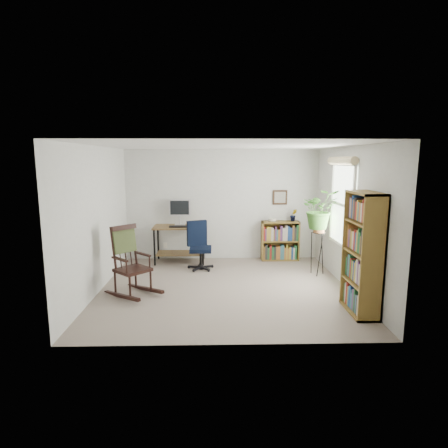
{
  "coord_description": "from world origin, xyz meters",
  "views": [
    {
      "loc": [
        -0.16,
        -6.15,
        2.17
      ],
      "look_at": [
        0.0,
        0.4,
        1.05
      ],
      "focal_mm": 30.0,
      "sensor_mm": 36.0,
      "label": 1
    }
  ],
  "objects_px": {
    "tall_bookshelf": "(362,253)",
    "desk": "(180,244)",
    "low_bookshelf": "(280,241)",
    "rocking_chair": "(132,260)",
    "office_chair": "(201,245)"
  },
  "relations": [
    {
      "from": "low_bookshelf",
      "to": "tall_bookshelf",
      "type": "xyz_separation_m",
      "value": [
        0.66,
        -2.89,
        0.44
      ]
    },
    {
      "from": "tall_bookshelf",
      "to": "desk",
      "type": "bearing_deg",
      "value": 135.7
    },
    {
      "from": "desk",
      "to": "low_bookshelf",
      "type": "relative_size",
      "value": 1.27
    },
    {
      "from": "office_chair",
      "to": "low_bookshelf",
      "type": "height_order",
      "value": "office_chair"
    },
    {
      "from": "rocking_chair",
      "to": "office_chair",
      "type": "bearing_deg",
      "value": 6.93
    },
    {
      "from": "office_chair",
      "to": "rocking_chair",
      "type": "distance_m",
      "value": 1.76
    },
    {
      "from": "office_chair",
      "to": "tall_bookshelf",
      "type": "relative_size",
      "value": 0.56
    },
    {
      "from": "rocking_chair",
      "to": "low_bookshelf",
      "type": "xyz_separation_m",
      "value": [
        2.76,
        2.09,
        -0.15
      ]
    },
    {
      "from": "low_bookshelf",
      "to": "rocking_chair",
      "type": "bearing_deg",
      "value": -142.8
    },
    {
      "from": "rocking_chair",
      "to": "low_bookshelf",
      "type": "height_order",
      "value": "rocking_chair"
    },
    {
      "from": "low_bookshelf",
      "to": "office_chair",
      "type": "bearing_deg",
      "value": -158.54
    },
    {
      "from": "desk",
      "to": "tall_bookshelf",
      "type": "bearing_deg",
      "value": -44.3
    },
    {
      "from": "office_chair",
      "to": "low_bookshelf",
      "type": "bearing_deg",
      "value": -1.77
    },
    {
      "from": "rocking_chair",
      "to": "tall_bookshelf",
      "type": "height_order",
      "value": "tall_bookshelf"
    },
    {
      "from": "desk",
      "to": "office_chair",
      "type": "distance_m",
      "value": 0.73
    }
  ]
}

